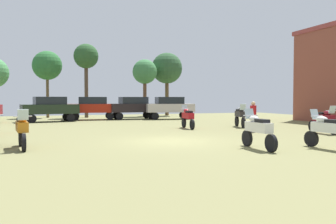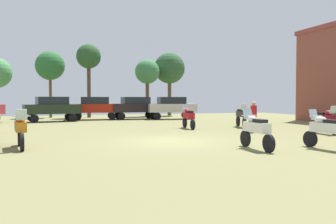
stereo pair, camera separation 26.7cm
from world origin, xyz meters
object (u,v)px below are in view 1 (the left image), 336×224
car_2 (169,106)px  tree_1 (167,69)px  tree_5 (47,66)px  tree_6 (145,72)px  motorcycle_4 (327,130)px  motorcycle_13 (188,117)px  car_4 (133,106)px  motorcycle_3 (258,129)px  motorcycle_1 (22,129)px  motorcycle_8 (324,120)px  car_1 (93,106)px  motorcycle_6 (240,116)px  car_5 (50,107)px  person_1 (253,114)px  tree_4 (86,58)px

car_2 → tree_1: 8.01m
tree_5 → tree_6: bearing=-4.5°
motorcycle_4 → motorcycle_13: 9.97m
car_4 → tree_6: 6.01m
motorcycle_3 → tree_5: bearing=107.9°
motorcycle_1 → motorcycle_13: (9.13, 6.07, -0.01)m
motorcycle_8 → car_1: size_ratio=0.50×
tree_6 → motorcycle_8: bearing=-79.0°
tree_1 → tree_5: 12.44m
motorcycle_6 → motorcycle_13: size_ratio=1.00×
motorcycle_8 → car_5: size_ratio=0.49×
motorcycle_13 → car_1: (-4.34, 11.19, 0.45)m
tree_1 → tree_6: size_ratio=1.16×
motorcycle_1 → person_1: bearing=-174.3°
motorcycle_13 → motorcycle_1: bearing=-142.4°
motorcycle_4 → car_4: (-2.13, 20.73, 0.46)m
car_5 → motorcycle_3: bearing=-169.7°
tree_5 → car_5: bearing=-89.1°
car_2 → tree_5: bearing=64.5°
car_2 → car_5: bearing=96.6°
motorcycle_4 → motorcycle_8: 6.21m
car_5 → person_1: size_ratio=2.69×
motorcycle_3 → motorcycle_13: size_ratio=1.02×
motorcycle_1 → tree_4: (4.70, 21.10, 5.11)m
car_4 → tree_1: 8.57m
car_4 → car_5: size_ratio=0.96×
motorcycle_1 → tree_4: 22.21m
car_1 → car_4: size_ratio=1.02×
car_4 → car_2: bearing=-111.1°
car_4 → motorcycle_13: bearing=-178.1°
motorcycle_1 → tree_1: size_ratio=0.33×
car_1 → tree_6: bearing=-49.7°
motorcycle_6 → car_2: size_ratio=0.50×
motorcycle_4 → person_1: (1.06, 6.42, 0.28)m
motorcycle_6 → car_4: car_4 is taller
motorcycle_4 → tree_5: 27.86m
motorcycle_4 → car_1: (-5.70, 21.07, 0.46)m
motorcycle_6 → tree_6: 15.97m
car_1 → tree_4: bearing=7.3°
tree_6 → motorcycle_6: bearing=-82.3°
motorcycle_1 → car_4: size_ratio=0.52×
car_1 → car_4: bearing=-89.5°
motorcycle_6 → tree_5: bearing=-38.5°
motorcycle_1 → motorcycle_13: 10.96m
car_5 → tree_4: bearing=-42.7°
motorcycle_1 → person_1: size_ratio=1.33×
motorcycle_13 → tree_1: 17.57m
car_1 → tree_4: (-0.10, 3.84, 4.67)m
tree_6 → motorcycle_4: bearing=-90.4°
motorcycle_6 → car_2: (-1.31, 9.93, 0.43)m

